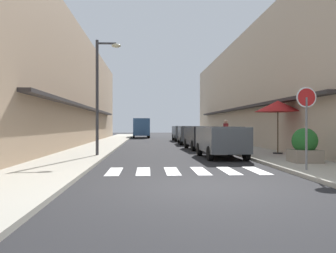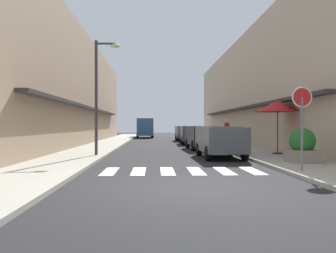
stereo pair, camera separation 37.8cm
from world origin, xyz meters
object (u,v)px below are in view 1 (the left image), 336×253
(street_lamp, at_px, (101,85))
(cafe_umbrella, at_px, (278,107))
(pedestrian_walking_near, at_px, (226,133))
(parked_car_near, at_px, (221,138))
(planter_corner, at_px, (305,146))
(parked_car_far, at_px, (190,133))
(round_street_sign, at_px, (306,106))
(parked_car_mid, at_px, (202,135))
(delivery_van, at_px, (141,126))
(parked_car_distant, at_px, (183,132))

(street_lamp, relative_size, cafe_umbrella, 2.07)
(pedestrian_walking_near, bearing_deg, parked_car_near, 170.51)
(planter_corner, distance_m, pedestrian_walking_near, 10.05)
(parked_car_far, height_order, cafe_umbrella, cafe_umbrella)
(parked_car_near, distance_m, pedestrian_walking_near, 6.89)
(parked_car_far, relative_size, round_street_sign, 1.58)
(cafe_umbrella, xyz_separation_m, planter_corner, (-0.48, -4.17, -1.73))
(round_street_sign, bearing_deg, parked_car_near, 105.03)
(round_street_sign, distance_m, pedestrian_walking_near, 12.43)
(round_street_sign, bearing_deg, planter_corner, 67.23)
(parked_car_mid, bearing_deg, parked_car_far, 90.00)
(delivery_van, bearing_deg, round_street_sign, -80.42)
(parked_car_distant, bearing_deg, delivery_van, 113.46)
(delivery_van, distance_m, round_street_sign, 34.36)
(delivery_van, relative_size, street_lamp, 1.00)
(parked_car_far, relative_size, planter_corner, 3.16)
(parked_car_mid, distance_m, planter_corner, 9.56)
(parked_car_distant, bearing_deg, parked_car_mid, -90.00)
(pedestrian_walking_near, bearing_deg, cafe_umbrella, -162.53)
(parked_car_near, relative_size, parked_car_mid, 1.00)
(parked_car_distant, xyz_separation_m, cafe_umbrella, (3.01, -17.67, 1.54))
(round_street_sign, xyz_separation_m, street_lamp, (-7.17, 6.25, 1.32))
(parked_car_far, height_order, parked_car_distant, same)
(parked_car_mid, height_order, cafe_umbrella, cafe_umbrella)
(parked_car_mid, xyz_separation_m, round_street_sign, (1.53, -11.60, 1.20))
(street_lamp, bearing_deg, parked_car_distant, 72.58)
(planter_corner, bearing_deg, delivery_van, 102.04)
(parked_car_near, xyz_separation_m, parked_car_mid, (0.00, 5.90, -0.00))
(parked_car_far, relative_size, delivery_van, 0.75)
(street_lamp, bearing_deg, parked_car_far, 64.53)
(parked_car_distant, xyz_separation_m, street_lamp, (-5.64, -17.98, 2.52))
(parked_car_far, xyz_separation_m, cafe_umbrella, (3.01, -11.54, 1.54))
(planter_corner, xyz_separation_m, pedestrian_walking_near, (-0.85, 10.00, 0.33))
(parked_car_distant, height_order, pedestrian_walking_near, pedestrian_walking_near)
(parked_car_far, distance_m, round_street_sign, 18.20)
(round_street_sign, distance_m, planter_corner, 2.93)
(delivery_van, xyz_separation_m, planter_corner, (6.72, -31.50, -0.68))
(pedestrian_walking_near, bearing_deg, parked_car_mid, 119.71)
(parked_car_near, xyz_separation_m, round_street_sign, (1.53, -5.70, 1.20))
(parked_car_far, distance_m, delivery_van, 16.34)
(parked_car_mid, xyz_separation_m, delivery_van, (-4.19, 22.28, 0.48))
(round_street_sign, xyz_separation_m, pedestrian_walking_near, (0.14, 12.38, -1.06))
(round_street_sign, bearing_deg, cafe_umbrella, 77.29)
(parked_car_far, distance_m, cafe_umbrella, 12.02)
(street_lamp, relative_size, pedestrian_walking_near, 3.08)
(parked_car_distant, height_order, planter_corner, parked_car_distant)
(round_street_sign, relative_size, planter_corner, 2.00)
(round_street_sign, distance_m, street_lamp, 9.60)
(round_street_sign, height_order, street_lamp, street_lamp)
(round_street_sign, relative_size, pedestrian_walking_near, 1.48)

